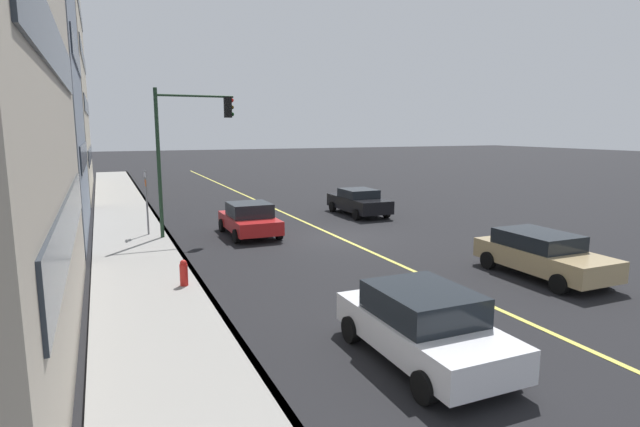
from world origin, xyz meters
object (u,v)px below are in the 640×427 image
traffic_light_mast (186,139)px  car_tan (542,254)px  car_black (359,202)px  fire_hydrant (184,275)px  street_sign_post (147,198)px  car_white (423,324)px  car_red (249,219)px

traffic_light_mast → car_tan: bearing=-137.8°
car_black → fire_hydrant: car_black is taller
street_sign_post → car_tan: bearing=-135.5°
street_sign_post → fire_hydrant: (-8.27, -0.30, -1.29)m
fire_hydrant → car_black: bearing=-48.2°
car_black → street_sign_post: bearing=98.3°
car_white → traffic_light_mast: bearing=9.9°
traffic_light_mast → fire_hydrant: size_ratio=6.88×
car_black → traffic_light_mast: bearing=104.7°
car_tan → street_sign_post: size_ratio=1.50×
fire_hydrant → car_tan: bearing=-106.1°
car_white → street_sign_post: 15.57m
car_black → traffic_light_mast: traffic_light_mast is taller
traffic_light_mast → street_sign_post: traffic_light_mast is taller
traffic_light_mast → car_red: bearing=-100.5°
car_black → car_red: bearing=113.0°
car_red → car_white: (-13.62, 0.12, 0.03)m
car_red → car_white: 13.62m
car_white → car_red: bearing=-0.5°
car_white → fire_hydrant: size_ratio=4.56×
fire_hydrant → traffic_light_mast: bearing=-10.4°
car_tan → car_black: 13.11m
car_tan → car_white: (-3.55, 7.10, 0.03)m
car_tan → car_white: size_ratio=1.05×
car_tan → street_sign_post: (11.43, 11.24, 1.00)m
car_tan → fire_hydrant: 11.38m
car_tan → fire_hydrant: size_ratio=4.78×
car_red → car_tan: car_red is taller
car_tan → traffic_light_mast: bearing=42.2°
car_white → car_black: 18.18m
car_tan → traffic_light_mast: (10.55, 9.57, 3.59)m
car_red → car_white: car_white is taller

